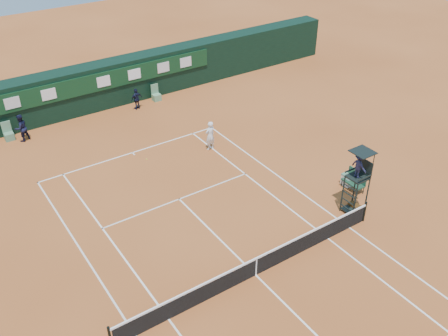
# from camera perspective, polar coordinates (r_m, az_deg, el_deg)

# --- Properties ---
(ground) EXTENTS (90.00, 90.00, 0.00)m
(ground) POSITION_cam_1_polar(r_m,az_deg,el_deg) (21.24, 3.63, -12.11)
(ground) COLOR #B75E2B
(ground) RESTS_ON ground
(court_lines) EXTENTS (11.05, 23.85, 0.01)m
(court_lines) POSITION_cam_1_polar(r_m,az_deg,el_deg) (21.23, 3.63, -12.10)
(court_lines) COLOR white
(court_lines) RESTS_ON ground
(tennis_net) EXTENTS (12.90, 0.10, 1.10)m
(tennis_net) POSITION_cam_1_polar(r_m,az_deg,el_deg) (20.88, 3.68, -11.12)
(tennis_net) COLOR black
(tennis_net) RESTS_ON ground
(back_wall) EXTENTS (40.00, 1.65, 3.00)m
(back_wall) POSITION_cam_1_polar(r_m,az_deg,el_deg) (34.60, -15.56, 8.71)
(back_wall) COLOR black
(back_wall) RESTS_ON ground
(linesman_chair_left) EXTENTS (0.55, 0.50, 1.15)m
(linesman_chair_left) POSITION_cam_1_polar(r_m,az_deg,el_deg) (32.89, -23.38, 3.49)
(linesman_chair_left) COLOR #588763
(linesman_chair_left) RESTS_ON ground
(linesman_chair_right) EXTENTS (0.55, 0.50, 1.15)m
(linesman_chair_right) POSITION_cam_1_polar(r_m,az_deg,el_deg) (35.52, -7.75, 8.16)
(linesman_chair_right) COLOR #63976B
(linesman_chair_right) RESTS_ON ground
(umpire_chair) EXTENTS (0.96, 0.95, 3.42)m
(umpire_chair) POSITION_cam_1_polar(r_m,az_deg,el_deg) (23.79, 15.16, -0.20)
(umpire_chair) COLOR black
(umpire_chair) RESTS_ON ground
(player_bench) EXTENTS (0.56, 1.20, 1.10)m
(player_bench) POSITION_cam_1_polar(r_m,az_deg,el_deg) (26.46, 14.75, -1.31)
(player_bench) COLOR #173B28
(player_bench) RESTS_ON ground
(tennis_bag) EXTENTS (0.37, 0.81, 0.30)m
(tennis_bag) POSITION_cam_1_polar(r_m,az_deg,el_deg) (25.24, 14.85, -4.42)
(tennis_bag) COLOR black
(tennis_bag) RESTS_ON ground
(cooler) EXTENTS (0.57, 0.57, 0.65)m
(cooler) POSITION_cam_1_polar(r_m,az_deg,el_deg) (26.90, 14.00, -1.27)
(cooler) COLOR silver
(cooler) RESTS_ON ground
(tennis_ball) EXTENTS (0.08, 0.08, 0.08)m
(tennis_ball) POSITION_cam_1_polar(r_m,az_deg,el_deg) (28.67, -8.84, 1.00)
(tennis_ball) COLOR #D9EB36
(tennis_ball) RESTS_ON ground
(player) EXTENTS (0.73, 0.55, 1.80)m
(player) POSITION_cam_1_polar(r_m,az_deg,el_deg) (28.94, -1.61, 3.72)
(player) COLOR white
(player) RESTS_ON ground
(ball_kid_left) EXTENTS (1.00, 0.89, 1.71)m
(ball_kid_left) POSITION_cam_1_polar(r_m,az_deg,el_deg) (32.22, -22.18, 4.26)
(ball_kid_left) COLOR black
(ball_kid_left) RESTS_ON ground
(ball_kid_right) EXTENTS (0.91, 0.51, 1.46)m
(ball_kid_right) POSITION_cam_1_polar(r_m,az_deg,el_deg) (34.28, -9.95, 7.78)
(ball_kid_right) COLOR black
(ball_kid_right) RESTS_ON ground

